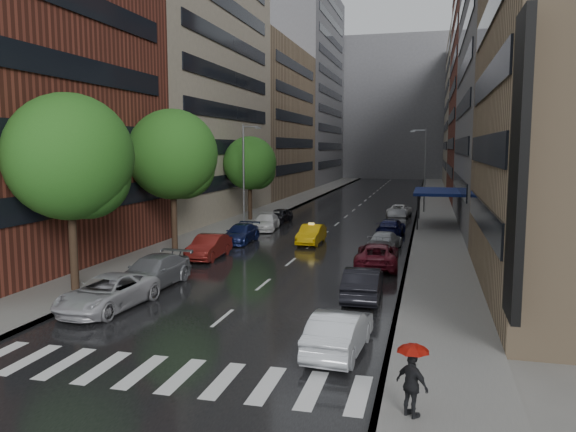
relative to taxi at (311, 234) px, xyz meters
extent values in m
plane|color=gray|center=(0.12, -22.91, -0.71)|extent=(220.00, 220.00, 0.00)
cube|color=black|center=(0.12, 27.09, -0.71)|extent=(14.00, 140.00, 0.01)
cube|color=gray|center=(-8.88, 27.09, -0.64)|extent=(4.00, 140.00, 0.15)
cube|color=gray|center=(9.12, 27.09, -0.64)|extent=(4.00, 140.00, 0.15)
cube|color=silver|center=(-4.58, -24.91, -0.70)|extent=(0.55, 2.80, 0.01)
cube|color=silver|center=(-3.18, -24.91, -0.70)|extent=(0.55, 2.80, 0.01)
cube|color=silver|center=(-1.78, -24.91, -0.70)|extent=(0.55, 2.80, 0.01)
cube|color=silver|center=(-0.38, -24.91, -0.70)|extent=(0.55, 2.80, 0.01)
cube|color=silver|center=(1.02, -24.91, -0.70)|extent=(0.55, 2.80, 0.01)
cube|color=silver|center=(2.42, -24.91, -0.70)|extent=(0.55, 2.80, 0.01)
cube|color=silver|center=(3.82, -24.91, -0.70)|extent=(0.55, 2.80, 0.01)
cube|color=silver|center=(5.22, -24.91, -0.70)|extent=(0.55, 2.80, 0.01)
cube|color=silver|center=(6.62, -24.91, -0.70)|extent=(0.55, 2.80, 0.01)
cube|color=maroon|center=(-14.88, -10.91, 12.29)|extent=(8.00, 20.00, 26.00)
cube|color=gray|center=(-14.88, 13.09, 16.29)|extent=(8.00, 28.00, 34.00)
cube|color=#937A5B|center=(-14.88, 41.09, 10.29)|extent=(8.00, 28.00, 22.00)
cube|color=slate|center=(-14.88, 71.09, 18.29)|extent=(8.00, 32.00, 38.00)
cube|color=slate|center=(15.12, 13.09, 11.29)|extent=(8.00, 28.00, 24.00)
cube|color=maroon|center=(15.12, 41.09, 17.29)|extent=(8.00, 28.00, 36.00)
cube|color=gray|center=(15.12, 71.09, 13.29)|extent=(8.00, 32.00, 28.00)
cube|color=black|center=(11.22, -20.91, 5.79)|extent=(0.30, 2.20, 10.00)
cube|color=slate|center=(0.12, 95.09, 15.29)|extent=(40.00, 14.00, 32.00)
cylinder|color=#382619|center=(-8.48, -16.72, 1.97)|extent=(0.40, 0.40, 5.37)
sphere|color=#1E5116|center=(-8.48, -16.72, 6.00)|extent=(6.13, 6.13, 6.13)
cylinder|color=#382619|center=(-8.48, -5.44, 1.96)|extent=(0.40, 0.40, 5.35)
sphere|color=#1E5116|center=(-8.48, -5.44, 5.97)|extent=(6.11, 6.11, 6.11)
cylinder|color=#382619|center=(-8.48, 11.34, 1.54)|extent=(0.40, 0.40, 4.51)
sphere|color=#1E5116|center=(-8.48, 11.34, 4.93)|extent=(5.15, 5.15, 5.15)
imported|color=#EFB60C|center=(0.00, 0.00, 0.00)|extent=(1.57, 4.34, 1.42)
imported|color=#AEADB3|center=(-5.28, -18.94, 0.04)|extent=(2.93, 5.60, 1.50)
imported|color=slate|center=(-5.28, -14.72, 0.08)|extent=(2.57, 5.57, 1.58)
imported|color=#5C1512|center=(-5.28, -7.13, 0.06)|extent=(1.69, 4.70, 1.54)
imported|color=#0D153E|center=(-5.28, -0.83, -0.02)|extent=(1.95, 4.76, 1.38)
imported|color=white|center=(-5.28, 5.88, -0.01)|extent=(2.46, 5.02, 1.41)
imported|color=black|center=(-5.28, 10.48, -0.01)|extent=(2.01, 4.22, 1.39)
imported|color=silver|center=(5.52, -21.65, 0.05)|extent=(1.95, 4.75, 1.53)
imported|color=black|center=(5.52, -14.47, 0.07)|extent=(1.76, 4.77, 1.56)
imported|color=maroon|center=(5.52, -7.19, 0.03)|extent=(2.72, 5.46, 1.49)
imported|color=silver|center=(5.52, -1.24, -0.04)|extent=(2.33, 4.80, 1.34)
imported|color=#0D0F3F|center=(5.52, 5.19, -0.01)|extent=(2.28, 4.95, 1.40)
imported|color=gray|center=(5.52, 12.13, 0.04)|extent=(1.97, 4.69, 1.51)
imported|color=white|center=(5.52, 18.24, -0.05)|extent=(2.63, 4.95, 1.32)
imported|color=black|center=(8.15, -26.17, 0.30)|extent=(1.05, 0.95, 1.72)
imported|color=red|center=(8.15, -26.17, 1.09)|extent=(0.82, 0.82, 0.72)
cylinder|color=gray|center=(-7.68, 7.09, 3.94)|extent=(0.18, 0.18, 9.00)
cube|color=gray|center=(-6.28, 7.09, 8.14)|extent=(0.50, 0.22, 0.16)
cylinder|color=gray|center=(7.92, 22.09, 3.94)|extent=(0.18, 0.18, 9.00)
cube|color=gray|center=(6.52, 22.09, 8.14)|extent=(0.50, 0.22, 0.16)
cube|color=navy|center=(9.12, 12.09, 2.44)|extent=(4.00, 8.00, 0.25)
cylinder|color=black|center=(7.52, 8.29, 0.94)|extent=(0.12, 0.12, 3.00)
cylinder|color=black|center=(7.52, 15.89, 0.94)|extent=(0.12, 0.12, 3.00)
camera|label=1|loc=(8.43, -40.50, 6.47)|focal=35.00mm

